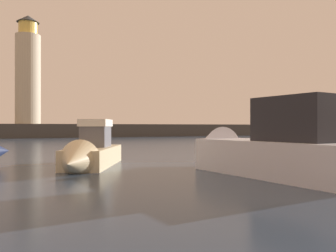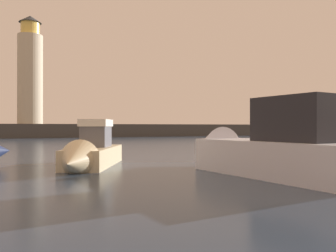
# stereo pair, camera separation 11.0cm
# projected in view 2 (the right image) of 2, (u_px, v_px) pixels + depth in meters

# --- Properties ---
(ground_plane) EXTENTS (220.00, 220.00, 0.00)m
(ground_plane) POSITION_uv_depth(u_px,v_px,m) (82.00, 147.00, 31.24)
(ground_plane) COLOR #2D3D51
(breakwater) EXTENTS (83.47, 4.90, 2.38)m
(breakwater) POSITION_uv_depth(u_px,v_px,m) (54.00, 131.00, 59.73)
(breakwater) COLOR #423F3D
(breakwater) RESTS_ON ground_plane
(lighthouse) EXTENTS (4.12, 4.12, 18.61)m
(lighthouse) POSITION_uv_depth(u_px,v_px,m) (30.00, 73.00, 58.21)
(lighthouse) COLOR beige
(lighthouse) RESTS_ON breakwater
(motorboat_0) EXTENTS (3.53, 8.90, 3.38)m
(motorboat_0) POSITION_uv_depth(u_px,v_px,m) (256.00, 150.00, 13.72)
(motorboat_0) COLOR silver
(motorboat_0) RESTS_ON ground_plane
(motorboat_1) EXTENTS (1.78, 5.72, 2.30)m
(motorboat_1) POSITION_uv_depth(u_px,v_px,m) (334.00, 147.00, 20.78)
(motorboat_1) COLOR silver
(motorboat_1) RESTS_ON ground_plane
(motorboat_6) EXTENTS (4.37, 6.61, 2.63)m
(motorboat_6) POSITION_uv_depth(u_px,v_px,m) (89.00, 153.00, 15.60)
(motorboat_6) COLOR beige
(motorboat_6) RESTS_ON ground_plane
(mooring_buoy) EXTENTS (1.09, 1.09, 1.09)m
(mooring_buoy) POSITION_uv_depth(u_px,v_px,m) (260.00, 145.00, 24.53)
(mooring_buoy) COLOR red
(mooring_buoy) RESTS_ON ground_plane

